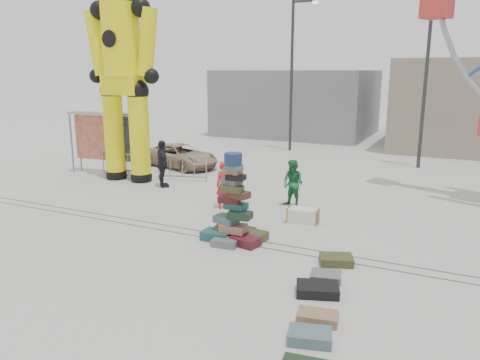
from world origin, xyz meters
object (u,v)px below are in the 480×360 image
at_px(lamp_post_left, 293,69).
at_px(pedestrian_green, 293,184).
at_px(parked_suv, 181,156).
at_px(lamp_post_right, 429,68).
at_px(banner_scaffold, 108,128).
at_px(pedestrian_red, 224,185).
at_px(steamer_trunk, 303,215).
at_px(barricade_dummy_a, 126,162).
at_px(pedestrian_black, 162,164).
at_px(suitcase_tower, 234,217).
at_px(crash_test_dummy, 123,70).
at_px(barricade_dummy_b, 128,166).
at_px(barricade_dummy_c, 182,168).

height_order(lamp_post_left, pedestrian_green, lamp_post_left).
bearing_deg(parked_suv, lamp_post_right, -49.01).
distance_m(banner_scaffold, pedestrian_green, 8.92).
xyz_separation_m(banner_scaffold, pedestrian_red, (6.81, -2.42, -1.22)).
xyz_separation_m(steamer_trunk, pedestrian_red, (-2.76, 0.28, 0.56)).
bearing_deg(barricade_dummy_a, pedestrian_green, -31.31).
xyz_separation_m(barricade_dummy_a, parked_suv, (1.23, 2.41, -0.02)).
bearing_deg(steamer_trunk, banner_scaffold, 158.72).
bearing_deg(pedestrian_black, parked_suv, -23.27).
bearing_deg(parked_suv, pedestrian_black, -141.62).
height_order(suitcase_tower, parked_suv, suitcase_tower).
bearing_deg(crash_test_dummy, barricade_dummy_b, 133.51).
relative_size(steamer_trunk, barricade_dummy_b, 0.45).
relative_size(steamer_trunk, pedestrian_black, 0.50).
distance_m(lamp_post_right, suitcase_tower, 13.29).
xyz_separation_m(barricade_dummy_a, barricade_dummy_b, (0.63, -0.66, 0.00)).
distance_m(lamp_post_right, steamer_trunk, 11.12).
xyz_separation_m(crash_test_dummy, pedestrian_green, (7.34, -0.75, -3.63)).
distance_m(banner_scaffold, pedestrian_black, 3.64).
height_order(steamer_trunk, barricade_dummy_b, barricade_dummy_b).
height_order(crash_test_dummy, barricade_dummy_b, crash_test_dummy).
relative_size(steamer_trunk, barricade_dummy_c, 0.45).
relative_size(suitcase_tower, barricade_dummy_b, 1.17).
xyz_separation_m(crash_test_dummy, barricade_dummy_c, (2.08, 0.81, -3.86)).
bearing_deg(pedestrian_black, barricade_dummy_a, 21.72).
xyz_separation_m(steamer_trunk, pedestrian_black, (-6.22, 1.80, 0.69)).
height_order(barricade_dummy_c, pedestrian_red, pedestrian_red).
bearing_deg(barricade_dummy_b, barricade_dummy_a, 130.89).
distance_m(crash_test_dummy, banner_scaffold, 2.84).
relative_size(pedestrian_red, pedestrian_black, 0.85).
bearing_deg(crash_test_dummy, suitcase_tower, -34.72).
height_order(crash_test_dummy, parked_suv, crash_test_dummy).
distance_m(banner_scaffold, parked_suv, 3.56).
xyz_separation_m(suitcase_tower, steamer_trunk, (1.17, 2.23, -0.45)).
distance_m(barricade_dummy_a, pedestrian_green, 8.21).
xyz_separation_m(crash_test_dummy, barricade_dummy_b, (-0.10, 0.09, -3.86)).
distance_m(banner_scaffold, steamer_trunk, 10.11).
relative_size(suitcase_tower, parked_suv, 0.61).
xyz_separation_m(barricade_dummy_a, pedestrian_black, (2.68, -1.12, 0.35)).
distance_m(pedestrian_red, pedestrian_green, 2.24).
bearing_deg(parked_suv, barricade_dummy_c, -130.06).
relative_size(lamp_post_right, barricade_dummy_c, 4.00).
distance_m(lamp_post_right, barricade_dummy_b, 13.70).
height_order(suitcase_tower, banner_scaffold, banner_scaffold).
xyz_separation_m(banner_scaffold, pedestrian_black, (3.35, -0.90, -1.09)).
bearing_deg(suitcase_tower, steamer_trunk, 65.07).
bearing_deg(pedestrian_green, crash_test_dummy, -169.14).
bearing_deg(banner_scaffold, steamer_trunk, -21.55).
xyz_separation_m(lamp_post_right, banner_scaffold, (-11.92, -7.30, -2.49)).
xyz_separation_m(pedestrian_red, pedestrian_green, (1.93, 1.14, 0.01)).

